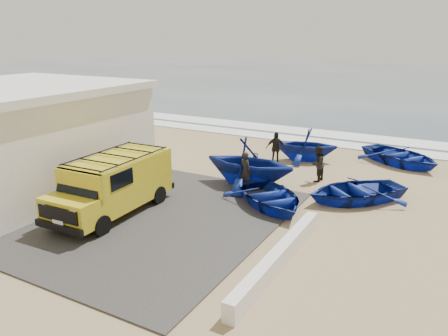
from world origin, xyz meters
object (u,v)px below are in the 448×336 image
at_px(boat_near_left, 269,196).
at_px(boat_mid_left, 249,162).
at_px(boat_far_left, 305,144).
at_px(fisherman_back, 275,148).
at_px(boat_far_right, 400,156).
at_px(van, 114,183).
at_px(boat_near_right, 355,191).
at_px(fisherman_middle, 317,164).
at_px(building, 12,137).
at_px(fisherman_front, 245,172).
at_px(parapet, 279,258).

xyz_separation_m(boat_near_left, boat_mid_left, (-1.73, 1.78, 0.64)).
bearing_deg(boat_far_left, fisherman_back, -54.32).
distance_m(boat_mid_left, boat_far_right, 8.47).
bearing_deg(van, boat_near_right, 34.69).
bearing_deg(fisherman_middle, building, -50.23).
bearing_deg(boat_far_right, boat_mid_left, 174.36).
bearing_deg(fisherman_back, boat_far_right, -6.99).
height_order(boat_mid_left, boat_far_left, boat_mid_left).
relative_size(van, boat_near_right, 1.26).
height_order(boat_near_left, boat_far_left, boat_far_left).
bearing_deg(fisherman_front, boat_mid_left, -50.12).
height_order(building, boat_far_left, building).
relative_size(parapet, fisherman_back, 3.65).
bearing_deg(fisherman_back, van, -142.15).
xyz_separation_m(fisherman_front, fisherman_middle, (2.22, 2.68, -0.04)).
height_order(building, boat_far_right, building).
bearing_deg(fisherman_middle, fisherman_front, -31.41).
bearing_deg(boat_near_left, boat_far_left, 48.49).
xyz_separation_m(boat_near_left, fisherman_front, (-1.55, 1.09, 0.43)).
xyz_separation_m(boat_near_right, fisherman_middle, (-2.05, 1.62, 0.39)).
xyz_separation_m(building, fisherman_front, (8.91, 4.14, -1.32)).
bearing_deg(boat_mid_left, van, 149.47).
height_order(building, fisherman_front, building).
relative_size(parapet, fisherman_middle, 3.74).
distance_m(building, boat_mid_left, 10.04).
height_order(parapet, van, van).
xyz_separation_m(van, boat_far_left, (3.77, 10.02, -0.30)).
relative_size(parapet, van, 1.19).
height_order(boat_far_left, fisherman_back, boat_far_left).
bearing_deg(fisherman_middle, boat_far_left, -143.66).
xyz_separation_m(boat_far_right, fisherman_middle, (-2.87, -4.61, 0.36)).
distance_m(building, parapet, 12.68).
xyz_separation_m(parapet, boat_near_left, (-2.04, 4.05, 0.14)).
bearing_deg(boat_mid_left, boat_far_right, -38.92).
height_order(van, fisherman_middle, van).
bearing_deg(fisherman_middle, boat_near_right, 59.85).
xyz_separation_m(boat_far_left, boat_far_right, (4.45, 1.66, -0.42)).
bearing_deg(boat_mid_left, boat_far_left, -9.78).
distance_m(van, fisherman_back, 9.13).
xyz_separation_m(building, parapet, (12.50, -1.00, -1.89)).
relative_size(parapet, boat_near_right, 1.49).
bearing_deg(fisherman_back, boat_far_left, 14.76).
xyz_separation_m(building, boat_near_left, (10.46, 3.05, -1.75)).
bearing_deg(fisherman_back, boat_mid_left, -120.77).
bearing_deg(building, parapet, -4.58).
bearing_deg(van, boat_far_right, 53.19).
bearing_deg(fisherman_middle, van, -28.82).
relative_size(boat_near_left, boat_mid_left, 1.00).
bearing_deg(boat_near_left, boat_far_right, 17.92).
height_order(van, fisherman_front, van).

